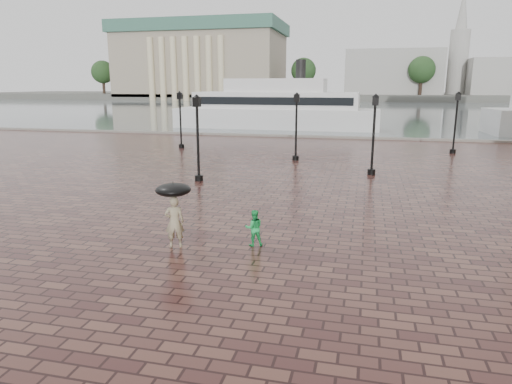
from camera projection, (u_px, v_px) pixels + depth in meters
ground at (270, 257)px, 13.62m from camera, size 300.00×300.00×0.00m
harbour_water at (355, 108)px, 100.68m from camera, size 240.00×240.00×0.00m
quay_edge at (338, 138)px, 43.90m from camera, size 80.00×0.60×0.30m
far_shore at (361, 96)px, 164.80m from camera, size 300.00×60.00×2.00m
museum at (201, 59)px, 159.82m from camera, size 57.00×32.50×26.00m
far_trees at (361, 70)px, 142.05m from camera, size 188.00×8.00×13.50m
street_lamps at (301, 127)px, 30.11m from camera, size 21.44×14.44×4.40m
adult_pedestrian at (175, 222)px, 14.27m from camera, size 0.70×0.58×1.65m
child_pedestrian at (254, 228)px, 14.46m from camera, size 0.69×0.62×1.17m
ferry_near at (276, 108)px, 53.64m from camera, size 23.91×6.04×7.82m
umbrella at (173, 190)px, 14.03m from camera, size 1.10×1.10×1.13m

